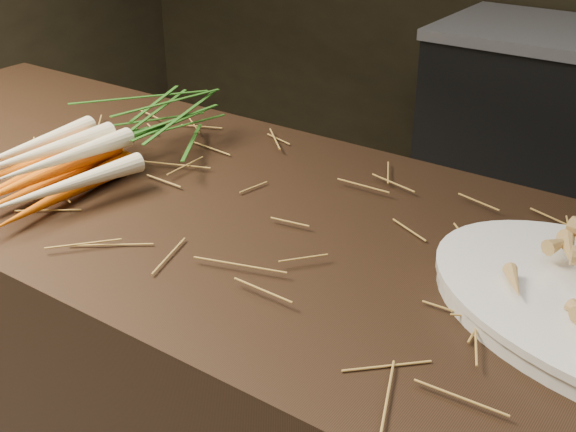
% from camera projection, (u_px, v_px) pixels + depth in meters
% --- Properties ---
extents(straw_bedding, '(1.40, 0.60, 0.02)m').
position_uv_depth(straw_bedding, '(328.00, 231.00, 1.10)').
color(straw_bedding, olive).
rests_on(straw_bedding, main_counter).
extents(root_veg_bunch, '(0.22, 0.58, 0.11)m').
position_uv_depth(root_veg_bunch, '(112.00, 142.00, 1.31)').
color(root_veg_bunch, '#CE5F0D').
rests_on(root_veg_bunch, main_counter).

